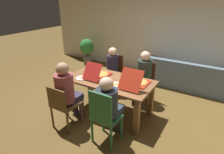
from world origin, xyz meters
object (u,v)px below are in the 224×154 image
(dining_table, at_px, (109,85))
(person_3, at_px, (67,89))
(chair_0, at_px, (114,72))
(drinking_glass_0, at_px, (106,85))
(pizza_box_1, at_px, (136,82))
(potted_plant, at_px, (87,49))
(chair_1, at_px, (145,80))
(chair_2, at_px, (104,116))
(chair_3, at_px, (63,105))
(plate_1, at_px, (82,78))
(pizza_box_0, at_px, (99,74))
(person_0, at_px, (111,67))
(plate_0, at_px, (115,84))
(person_1, at_px, (143,74))
(person_2, at_px, (108,103))
(couch, at_px, (184,77))
(drinking_glass_1, at_px, (95,67))

(dining_table, bearing_deg, person_3, -118.90)
(chair_0, relative_size, drinking_glass_0, 9.11)
(pizza_box_1, xyz_separation_m, potted_plant, (-2.84, 2.06, -0.23))
(chair_1, xyz_separation_m, chair_2, (-0.00, -1.73, 0.03))
(chair_3, relative_size, person_3, 0.68)
(plate_1, bearing_deg, potted_plant, 126.48)
(potted_plant, bearing_deg, pizza_box_0, -46.42)
(person_0, relative_size, chair_2, 1.18)
(chair_1, distance_m, drinking_glass_0, 1.28)
(person_0, distance_m, chair_3, 1.68)
(chair_1, distance_m, plate_1, 1.48)
(plate_0, bearing_deg, chair_3, -130.45)
(chair_0, distance_m, plate_0, 1.27)
(person_1, distance_m, plate_1, 1.36)
(chair_0, height_order, person_2, person_2)
(plate_1, relative_size, couch, 0.11)
(chair_0, relative_size, potted_plant, 1.03)
(chair_2, height_order, plate_0, chair_2)
(drinking_glass_1, xyz_separation_m, couch, (1.64, 1.80, -0.53))
(couch, bearing_deg, person_0, -138.27)
(couch, height_order, potted_plant, potted_plant)
(pizza_box_1, distance_m, drinking_glass_1, 1.15)
(drinking_glass_1, bearing_deg, pizza_box_1, -10.24)
(person_3, distance_m, plate_0, 0.90)
(person_3, height_order, plate_0, person_3)
(chair_3, distance_m, plate_0, 1.04)
(person_3, distance_m, plate_1, 0.54)
(chair_1, xyz_separation_m, drinking_glass_1, (-1.00, -0.58, 0.31))
(chair_0, distance_m, person_2, 1.85)
(plate_0, bearing_deg, chair_1, 78.36)
(dining_table, bearing_deg, person_0, 119.51)
(person_0, bearing_deg, couch, 41.73)
(chair_1, distance_m, couch, 1.40)
(chair_0, xyz_separation_m, person_1, (0.86, -0.18, 0.22))
(plate_1, bearing_deg, couch, 55.76)
(person_0, xyz_separation_m, chair_2, (0.86, -1.62, -0.14))
(person_2, bearing_deg, chair_0, 117.85)
(person_0, xyz_separation_m, person_1, (0.86, -0.03, 0.03))
(potted_plant, bearing_deg, person_2, -46.51)
(person_1, bearing_deg, couch, 65.14)
(plate_0, height_order, drinking_glass_0, drinking_glass_0)
(chair_1, bearing_deg, potted_plant, 154.73)
(person_1, bearing_deg, plate_0, -103.42)
(person_0, bearing_deg, person_3, -90.00)
(chair_1, height_order, person_1, person_1)
(person_3, xyz_separation_m, potted_plant, (-1.86, 2.91, -0.18))
(person_2, xyz_separation_m, chair_3, (-0.86, -0.19, -0.20))
(person_1, xyz_separation_m, pizza_box_1, (0.12, -0.64, 0.08))
(pizza_box_1, bearing_deg, chair_3, -134.74)
(chair_1, distance_m, chair_2, 1.73)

